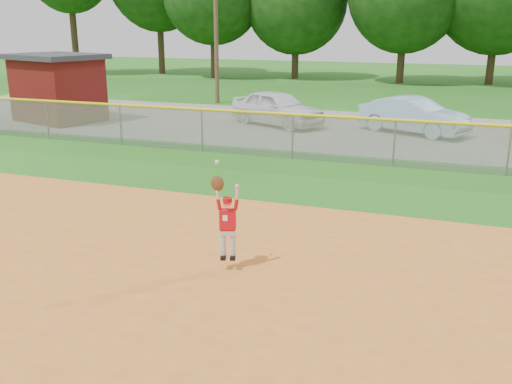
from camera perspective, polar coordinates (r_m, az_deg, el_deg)
ground at (r=10.57m, az=-12.03°, el=-8.42°), size 120.00×120.00×0.00m
clay_infield at (r=8.50m, az=-23.06°, el=-15.93°), size 24.00×16.00×0.04m
parking_strip at (r=25.01m, az=7.55°, el=6.31°), size 44.00×10.00×0.03m
car_white_a at (r=25.45m, az=2.12°, el=8.41°), size 4.85×3.54×1.54m
car_blue at (r=24.37m, az=15.47°, el=7.39°), size 4.73×3.30×1.48m
utility_shed at (r=28.10m, az=-19.21°, el=9.86°), size 4.83×4.22×3.06m
outfield_fence at (r=19.13m, az=3.69°, el=5.92°), size 40.06×0.10×1.55m
power_lines at (r=30.36m, az=12.41°, el=16.71°), size 19.40×0.24×9.00m
ballplayer at (r=10.27m, az=-3.00°, el=-2.62°), size 0.52×0.28×1.85m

